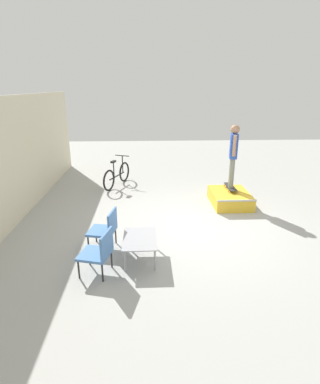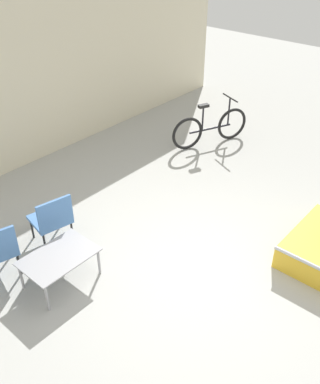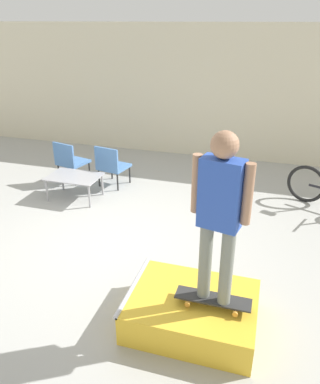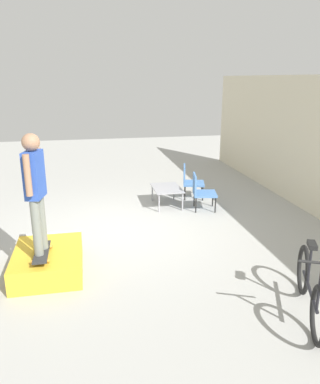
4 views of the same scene
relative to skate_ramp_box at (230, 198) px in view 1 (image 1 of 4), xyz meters
name	(u,v)px [view 1 (image 1 of 4)]	position (x,y,z in m)	size (l,w,h in m)	color
ground_plane	(194,227)	(-1.42, 1.24, -0.18)	(24.00, 24.00, 0.00)	#A8A8A3
skate_ramp_box	(230,198)	(0.00, 0.00, 0.00)	(1.37, 1.03, 0.38)	gold
skateboard_on_ramp	(230,187)	(0.22, -0.06, 0.26)	(0.78, 0.26, 0.07)	#2D2D2D
person_skater	(233,151)	(0.22, -0.06, 1.31)	(0.56, 0.27, 1.76)	gray
coffee_table	(140,240)	(-2.75, 2.51, 0.22)	(0.95, 0.65, 0.44)	#9E9EA3
patio_chair_left	(99,251)	(-3.23, 3.22, 0.28)	(0.63, 0.63, 0.84)	black
patio_chair_right	(106,228)	(-2.32, 3.22, 0.28)	(0.61, 0.61, 0.84)	black
bicycle	(117,175)	(1.82, 3.36, 0.19)	(1.66, 0.79, 0.97)	black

